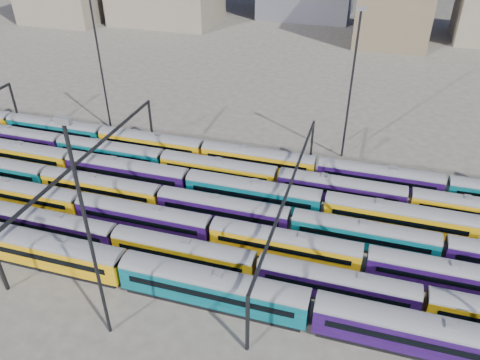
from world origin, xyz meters
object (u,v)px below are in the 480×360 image
(rake_0, at_px, (123,265))
(mast_2, at_px, (88,231))
(rake_1, at_px, (257,265))
(rake_2, at_px, (143,215))

(rake_0, xyz_separation_m, mast_2, (1.77, -7.00, 11.06))
(rake_1, xyz_separation_m, mast_2, (-13.32, -12.00, 11.51))
(rake_2, height_order, mast_2, mast_2)
(rake_0, height_order, rake_2, rake_0)
(rake_0, bearing_deg, rake_1, 18.34)
(rake_2, bearing_deg, rake_0, -76.04)
(rake_0, height_order, mast_2, mast_2)
(mast_2, bearing_deg, rake_0, 104.21)
(rake_0, relative_size, rake_1, 1.18)
(rake_0, relative_size, mast_2, 5.27)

